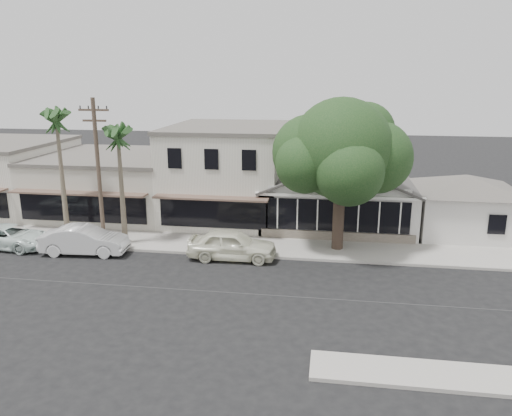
% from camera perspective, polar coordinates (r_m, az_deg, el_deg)
% --- Properties ---
extents(ground, '(140.00, 140.00, 0.00)m').
position_cam_1_polar(ground, '(24.51, -2.66, -9.67)').
color(ground, black).
rests_on(ground, ground).
extents(sidewalk_north, '(90.00, 3.50, 0.15)m').
position_cam_1_polar(sidewalk_north, '(32.79, -14.17, -3.54)').
color(sidewalk_north, '#9E9991').
rests_on(sidewalk_north, ground).
extents(corner_shop, '(10.40, 8.60, 5.10)m').
position_cam_1_polar(corner_shop, '(35.15, 9.34, 2.25)').
color(corner_shop, silver).
rests_on(corner_shop, ground).
extents(side_cottage, '(6.00, 6.00, 3.00)m').
position_cam_1_polar(side_cottage, '(35.55, 22.60, -0.43)').
color(side_cottage, silver).
rests_on(side_cottage, ground).
extents(row_building_near, '(8.00, 10.00, 6.50)m').
position_cam_1_polar(row_building_near, '(36.79, -3.20, 3.99)').
color(row_building_near, silver).
rests_on(row_building_near, ground).
extents(row_building_midnear, '(10.00, 10.00, 4.20)m').
position_cam_1_polar(row_building_midnear, '(39.83, -15.97, 2.59)').
color(row_building_midnear, beige).
rests_on(row_building_midnear, ground).
extents(utility_pole, '(1.80, 0.24, 9.00)m').
position_cam_1_polar(utility_pole, '(30.70, -17.56, 4.07)').
color(utility_pole, brown).
rests_on(utility_pole, ground).
extents(car_0, '(5.09, 2.14, 1.72)m').
position_cam_1_polar(car_0, '(28.54, -2.76, -4.19)').
color(car_0, silver).
rests_on(car_0, ground).
extents(car_1, '(5.18, 2.17, 1.67)m').
position_cam_1_polar(car_1, '(31.03, -19.03, -3.50)').
color(car_1, silver).
rests_on(car_1, ground).
extents(car_2, '(5.16, 2.73, 1.38)m').
position_cam_1_polar(car_2, '(33.92, -26.26, -2.95)').
color(car_2, white).
rests_on(car_2, ground).
extents(shade_tree, '(8.17, 7.39, 9.07)m').
position_cam_1_polar(shade_tree, '(29.34, 9.58, 6.42)').
color(shade_tree, '#403127').
rests_on(shade_tree, ground).
extents(palm_east, '(2.91, 2.91, 7.83)m').
position_cam_1_polar(palm_east, '(30.71, -15.50, 7.83)').
color(palm_east, '#726651').
rests_on(palm_east, ground).
extents(palm_mid, '(3.10, 3.10, 8.65)m').
position_cam_1_polar(palm_mid, '(33.27, -21.84, 9.14)').
color(palm_mid, '#726651').
rests_on(palm_mid, ground).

